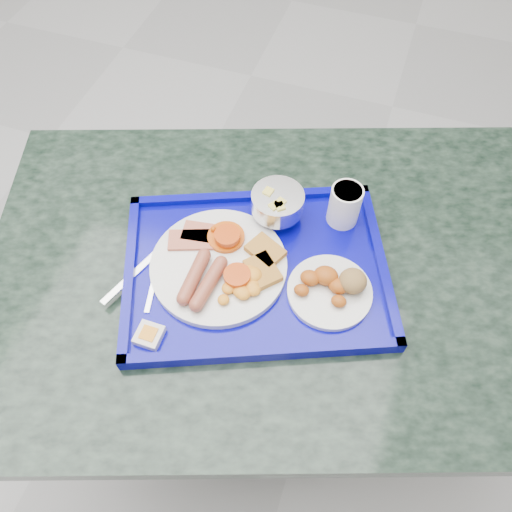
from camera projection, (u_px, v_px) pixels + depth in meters
The scene contains 10 objects.
floor at pixel (118, 320), 1.64m from camera, with size 6.00×6.00×0.00m, color gray.
table at pixel (274, 308), 1.09m from camera, with size 1.29×1.06×0.69m.
tray at pixel (256, 270), 0.92m from camera, with size 0.58×0.51×0.03m.
main_plate at pixel (223, 265), 0.91m from camera, with size 0.25×0.25×0.04m.
bread_plate at pixel (333, 287), 0.88m from camera, with size 0.15×0.15×0.05m.
fruit_bowl at pixel (277, 203), 0.95m from camera, with size 0.10×0.10×0.07m.
juice_cup at pixel (345, 204), 0.94m from camera, with size 0.06×0.06×0.08m.
spoon at pixel (172, 262), 0.92m from camera, with size 0.05×0.15×0.01m.
knife at pixel (138, 270), 0.91m from camera, with size 0.01×0.18×0.00m, color silver.
jam_packet at pixel (149, 335), 0.84m from camera, with size 0.04×0.04×0.02m.
Camera 1 is at (0.66, -0.54, 1.49)m, focal length 35.00 mm.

